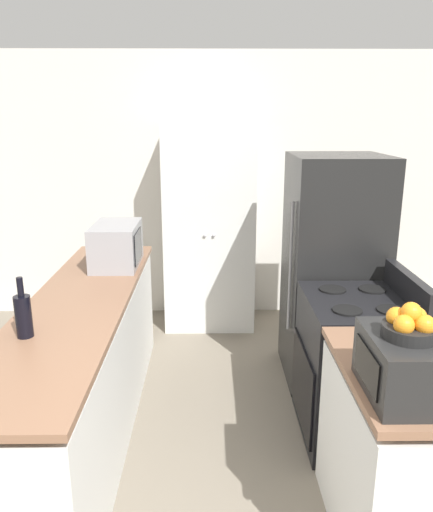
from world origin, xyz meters
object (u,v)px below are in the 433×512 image
(stove, at_px, (355,367))
(fruit_bowl, at_px, (410,325))
(pantry_cabinet, at_px, (209,228))
(wine_bottle, at_px, (23,315))
(microwave, at_px, (117,245))
(toaster_oven, at_px, (404,366))
(refrigerator, at_px, (332,270))

(stove, relative_size, fruit_bowl, 5.11)
(pantry_cabinet, height_order, wine_bottle, pantry_cabinet)
(microwave, height_order, toaster_oven, microwave)
(pantry_cabinet, bearing_deg, toaster_oven, -74.93)
(refrigerator, relative_size, toaster_oven, 4.19)
(refrigerator, bearing_deg, pantry_cabinet, 132.02)
(wine_bottle, relative_size, fruit_bowl, 1.49)
(refrigerator, height_order, toaster_oven, refrigerator)
(toaster_oven, height_order, fruit_bowl, fruit_bowl)
(pantry_cabinet, bearing_deg, refrigerator, -47.98)
(stove, height_order, wine_bottle, wine_bottle)
(microwave, distance_m, wine_bottle, 1.27)
(pantry_cabinet, distance_m, refrigerator, 1.41)
(refrigerator, xyz_separation_m, microwave, (-1.63, -0.03, 0.21))
(refrigerator, relative_size, fruit_bowl, 8.20)
(pantry_cabinet, height_order, microwave, pantry_cabinet)
(wine_bottle, height_order, fruit_bowl, fruit_bowl)
(stove, bearing_deg, refrigerator, 88.73)
(wine_bottle, distance_m, fruit_bowl, 1.81)
(microwave, xyz_separation_m, wine_bottle, (-0.24, -1.25, -0.04))
(pantry_cabinet, relative_size, refrigerator, 1.11)
(refrigerator, relative_size, microwave, 3.30)
(refrigerator, height_order, fruit_bowl, refrigerator)
(refrigerator, xyz_separation_m, wine_bottle, (-1.87, -1.28, 0.17))
(stove, bearing_deg, toaster_oven, -97.82)
(stove, relative_size, wine_bottle, 3.42)
(microwave, bearing_deg, fruit_bowl, -51.15)
(stove, height_order, microwave, microwave)
(microwave, xyz_separation_m, toaster_oven, (1.46, -1.82, -0.03))
(stove, height_order, toaster_oven, toaster_oven)
(refrigerator, bearing_deg, toaster_oven, -95.05)
(wine_bottle, distance_m, toaster_oven, 1.80)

